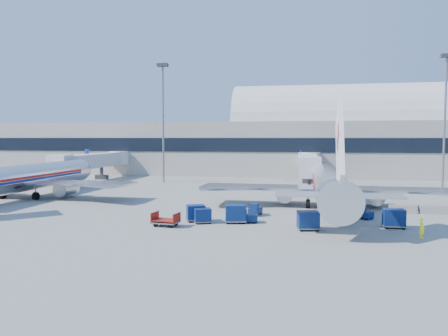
% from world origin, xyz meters
% --- Properties ---
extents(ground, '(260.00, 260.00, 0.00)m').
position_xyz_m(ground, '(0.00, 0.00, 0.00)').
color(ground, gray).
rests_on(ground, ground).
extents(terminal, '(170.00, 28.15, 21.00)m').
position_xyz_m(terminal, '(-13.60, 55.96, 7.52)').
color(terminal, '#B2AA9E').
rests_on(terminal, ground).
extents(airliner_main, '(32.00, 37.26, 12.07)m').
position_xyz_m(airliner_main, '(10.00, 4.51, 2.93)').
color(airliner_main, silver).
rests_on(airliner_main, ground).
extents(airliner_mid, '(32.00, 37.26, 12.07)m').
position_xyz_m(airliner_mid, '(-32.00, 4.51, 2.93)').
color(airliner_mid, silver).
rests_on(airliner_mid, ground).
extents(jetbridge_near, '(4.40, 27.50, 6.25)m').
position_xyz_m(jetbridge_near, '(7.60, 30.81, 3.93)').
color(jetbridge_near, silver).
rests_on(jetbridge_near, ground).
extents(jetbridge_mid, '(4.40, 27.50, 6.25)m').
position_xyz_m(jetbridge_mid, '(-34.40, 30.81, 3.93)').
color(jetbridge_mid, silver).
rests_on(jetbridge_mid, ground).
extents(mast_west, '(2.00, 1.20, 22.60)m').
position_xyz_m(mast_west, '(-20.00, 30.00, 14.79)').
color(mast_west, slate).
rests_on(mast_west, ground).
extents(mast_east, '(2.00, 1.20, 22.60)m').
position_xyz_m(mast_east, '(30.00, 30.00, 14.79)').
color(mast_east, slate).
rests_on(mast_east, ground).
extents(barrier_near, '(3.00, 0.55, 0.90)m').
position_xyz_m(barrier_near, '(18.00, 2.00, 0.45)').
color(barrier_near, '#9E9E96').
rests_on(barrier_near, ground).
extents(barrier_mid, '(3.00, 0.55, 0.90)m').
position_xyz_m(barrier_mid, '(21.30, 2.00, 0.45)').
color(barrier_mid, '#9E9E96').
rests_on(barrier_mid, ground).
extents(tug_lead, '(2.15, 1.23, 1.35)m').
position_xyz_m(tug_lead, '(1.30, -6.83, 0.61)').
color(tug_lead, '#0B2054').
rests_on(tug_lead, ground).
extents(tug_right, '(2.11, 2.22, 1.34)m').
position_xyz_m(tug_right, '(13.11, -2.24, 0.61)').
color(tug_right, '#0B2054').
rests_on(tug_right, ground).
extents(tug_left, '(1.47, 2.27, 1.36)m').
position_xyz_m(tug_left, '(1.64, -2.56, 0.62)').
color(tug_left, '#0B2054').
rests_on(tug_left, ground).
extents(cart_train_a, '(2.39, 2.01, 1.84)m').
position_xyz_m(cart_train_a, '(0.25, -7.23, 0.98)').
color(cart_train_a, '#0B2054').
rests_on(cart_train_a, ground).
extents(cart_train_b, '(2.07, 1.87, 1.49)m').
position_xyz_m(cart_train_b, '(-2.96, -8.00, 0.80)').
color(cart_train_b, '#0B2054').
rests_on(cart_train_b, ground).
extents(cart_train_c, '(2.33, 2.09, 1.68)m').
position_xyz_m(cart_train_c, '(-3.87, -7.18, 0.90)').
color(cart_train_c, '#0B2054').
rests_on(cart_train_c, ground).
extents(cart_solo_near, '(2.27, 1.91, 1.76)m').
position_xyz_m(cart_solo_near, '(7.42, -9.30, 0.94)').
color(cart_solo_near, '#0B2054').
rests_on(cart_solo_near, ground).
extents(cart_solo_far, '(2.07, 1.58, 1.82)m').
position_xyz_m(cart_solo_far, '(15.41, -6.77, 0.97)').
color(cart_solo_far, '#0B2054').
rests_on(cart_solo_far, ground).
extents(cart_open_red, '(2.66, 2.03, 0.66)m').
position_xyz_m(cart_open_red, '(-6.09, -10.10, 0.47)').
color(cart_open_red, slate).
rests_on(cart_open_red, ground).
extents(ramp_worker, '(0.54, 0.70, 1.70)m').
position_xyz_m(ramp_worker, '(16.96, -10.69, 0.85)').
color(ramp_worker, '#D0E518').
rests_on(ramp_worker, ground).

